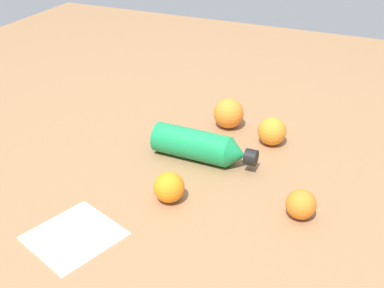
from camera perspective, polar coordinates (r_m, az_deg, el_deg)
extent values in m
plane|color=olive|center=(1.15, -2.18, -2.00)|extent=(2.40, 2.40, 0.00)
cylinder|color=#198C4C|center=(1.14, 0.00, 0.00)|extent=(0.08, 0.19, 0.07)
cone|color=#198C4C|center=(1.11, 5.42, -1.22)|extent=(0.07, 0.04, 0.07)
cylinder|color=black|center=(1.10, 7.09, -1.59)|extent=(0.04, 0.03, 0.04)
sphere|color=orange|center=(1.00, -2.78, -5.20)|extent=(0.07, 0.07, 0.07)
sphere|color=orange|center=(1.22, 9.57, 1.53)|extent=(0.07, 0.07, 0.07)
sphere|color=orange|center=(1.29, 4.41, 3.70)|extent=(0.08, 0.08, 0.08)
sphere|color=orange|center=(0.98, 12.94, -7.06)|extent=(0.06, 0.06, 0.06)
cube|color=white|center=(0.95, -13.95, -10.58)|extent=(0.20, 0.19, 0.01)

